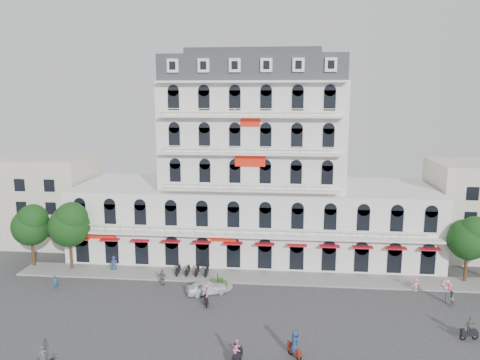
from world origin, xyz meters
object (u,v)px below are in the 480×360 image
at_px(rider_southwest, 237,351).
at_px(rider_east, 295,344).
at_px(rider_center, 206,294).
at_px(parked_car, 206,287).
at_px(rider_northeast, 470,328).
at_px(balloon_vendor, 449,292).

xyz_separation_m(rider_southwest, rider_east, (4.41, 1.29, 0.12)).
bearing_deg(rider_center, parked_car, 175.89).
distance_m(rider_northeast, rider_center, 23.61).
xyz_separation_m(rider_southwest, balloon_vendor, (19.65, 12.27, 0.25)).
xyz_separation_m(rider_east, balloon_vendor, (15.24, 10.98, 0.12)).
distance_m(parked_car, rider_southwest, 13.36).
bearing_deg(rider_center, rider_east, 31.37).
bearing_deg(parked_car, rider_east, -165.01).
height_order(rider_southwest, balloon_vendor, balloon_vendor).
bearing_deg(rider_northeast, rider_center, -22.72).
distance_m(rider_northeast, balloon_vendor, 6.79).
relative_size(parked_car, rider_southwest, 2.00).
bearing_deg(parked_car, rider_southwest, 176.38).
bearing_deg(balloon_vendor, rider_east, -144.24).
relative_size(rider_east, balloon_vendor, 0.95).
distance_m(rider_east, balloon_vendor, 18.78).
bearing_deg(rider_southwest, rider_east, -56.16).
height_order(parked_car, balloon_vendor, balloon_vendor).
height_order(parked_car, rider_southwest, rider_southwest).
bearing_deg(balloon_vendor, rider_southwest, -148.03).
relative_size(rider_southwest, balloon_vendor, 0.86).
distance_m(parked_car, rider_northeast, 24.66).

